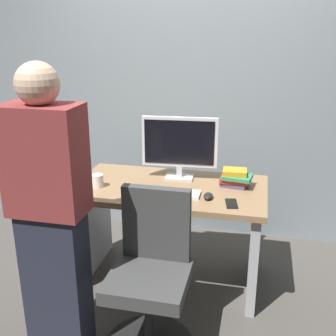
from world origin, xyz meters
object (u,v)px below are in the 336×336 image
office_chair (151,280)px  person_at_desk (50,214)px  mouse (208,196)px  cup_near_keyboard (98,181)px  monitor (180,145)px  book_stack (235,178)px  keyboard (168,193)px  desk (170,217)px  cell_phone (231,204)px

office_chair → person_at_desk: bearing=-167.2°
mouse → cup_near_keyboard: 0.77m
mouse → cup_near_keyboard: size_ratio=1.13×
person_at_desk → monitor: person_at_desk is taller
cup_near_keyboard → book_stack: bearing=13.5°
office_chair → keyboard: bearing=92.8°
monitor → keyboard: (-0.02, -0.31, -0.25)m
keyboard → book_stack: book_stack is taller
person_at_desk → desk: bearing=59.0°
book_stack → cell_phone: book_stack is taller
cup_near_keyboard → desk: bearing=14.3°
desk → mouse: size_ratio=13.33×
cell_phone → cup_near_keyboard: bearing=164.3°
book_stack → monitor: bearing=170.7°
office_chair → person_at_desk: person_at_desk is taller
person_at_desk → cell_phone: 1.09m
cup_near_keyboard → person_at_desk: bearing=-89.6°
desk → monitor: bearing=78.1°
book_stack → cup_near_keyboard: bearing=-166.5°
office_chair → book_stack: bearing=62.8°
cup_near_keyboard → mouse: bearing=-2.7°
book_stack → cell_phone: bearing=-89.5°
person_at_desk → cup_near_keyboard: (-0.00, 0.67, -0.06)m
office_chair → keyboard: size_ratio=2.19×
monitor → cup_near_keyboard: monitor is taller
office_chair → cup_near_keyboard: (-0.53, 0.55, 0.35)m
cup_near_keyboard → book_stack: size_ratio=0.39×
office_chair → cell_phone: office_chair is taller
office_chair → desk: bearing=93.8°
person_at_desk → monitor: size_ratio=3.03×
desk → person_at_desk: person_at_desk is taller
keyboard → mouse: bearing=-5.0°
monitor → keyboard: monitor is taller
person_at_desk → mouse: size_ratio=16.39×
monitor → book_stack: bearing=-9.3°
keyboard → person_at_desk: bearing=-128.8°
person_at_desk → book_stack: bearing=44.2°
desk → monitor: (0.04, 0.17, 0.49)m
office_chair → cup_near_keyboard: 0.84m
monitor → desk: bearing=-101.9°
person_at_desk → book_stack: 1.28m
office_chair → cell_phone: size_ratio=6.53×
desk → keyboard: 0.28m
cup_near_keyboard → book_stack: (0.92, 0.22, 0.02)m
desk → keyboard: size_ratio=3.10×
keyboard → monitor: bearing=85.4°
office_chair → cell_phone: bearing=49.0°
mouse → cell_phone: mouse is taller
monitor → cup_near_keyboard: size_ratio=6.11×
keyboard → mouse: size_ratio=4.30×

